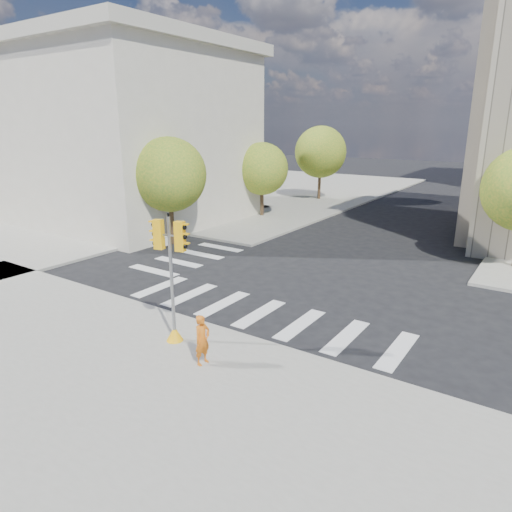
{
  "coord_description": "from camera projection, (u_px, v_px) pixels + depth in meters",
  "views": [
    {
      "loc": [
        8.96,
        -15.67,
        7.11
      ],
      "look_at": [
        -0.68,
        -1.39,
        2.1
      ],
      "focal_mm": 32.0,
      "sensor_mm": 36.0,
      "label": 1
    }
  ],
  "objects": [
    {
      "name": "tree_lw_mid",
      "position": [
        262.0,
        169.0,
        35.0
      ],
      "size": [
        4.0,
        4.0,
        5.77
      ],
      "color": "#382616",
      "rests_on": "ground"
    },
    {
      "name": "planter_wall",
      "position": [
        135.0,
        234.0,
        28.74
      ],
      "size": [
        6.01,
        0.9,
        0.5
      ],
      "primitive_type": "cube",
      "rotation": [
        0.0,
        0.0,
        -0.08
      ],
      "color": "silver",
      "rests_on": "sidewalk_left_near"
    },
    {
      "name": "tree_lw_near",
      "position": [
        169.0,
        175.0,
        26.92
      ],
      "size": [
        4.4,
        4.4,
        6.41
      ],
      "color": "#382616",
      "rests_on": "ground"
    },
    {
      "name": "traffic_signal",
      "position": [
        172.0,
        289.0,
        14.72
      ],
      "size": [
        1.08,
        0.56,
        4.32
      ],
      "rotation": [
        0.0,
        0.0,
        0.24
      ],
      "color": "#FFB30D",
      "rests_on": "sidewalk_near"
    },
    {
      "name": "tree_lw_far",
      "position": [
        321.0,
        152.0,
        42.74
      ],
      "size": [
        4.8,
        4.8,
        6.95
      ],
      "color": "#382616",
      "rests_on": "ground"
    },
    {
      "name": "sidewalk_near",
      "position": [
        47.0,
        441.0,
        10.49
      ],
      "size": [
        30.0,
        14.0,
        0.15
      ],
      "primitive_type": "cube",
      "color": "gray",
      "rests_on": "ground"
    },
    {
      "name": "ground",
      "position": [
        288.0,
        299.0,
        19.27
      ],
      "size": [
        160.0,
        160.0,
        0.0
      ],
      "primitive_type": "plane",
      "color": "black",
      "rests_on": "ground"
    },
    {
      "name": "classical_building",
      "position": [
        114.0,
        133.0,
        34.58
      ],
      "size": [
        19.0,
        15.0,
        12.7
      ],
      "color": "beige",
      "rests_on": "ground"
    },
    {
      "name": "sidewalk_far_left",
      "position": [
        250.0,
        189.0,
        50.68
      ],
      "size": [
        28.0,
        40.0,
        0.15
      ],
      "primitive_type": "cube",
      "color": "gray",
      "rests_on": "ground"
    },
    {
      "name": "photographer",
      "position": [
        202.0,
        340.0,
        13.55
      ],
      "size": [
        0.41,
        0.59,
        1.56
      ],
      "primitive_type": "imported",
      "rotation": [
        0.0,
        0.0,
        1.5
      ],
      "color": "#D06313",
      "rests_on": "sidewalk_near"
    }
  ]
}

